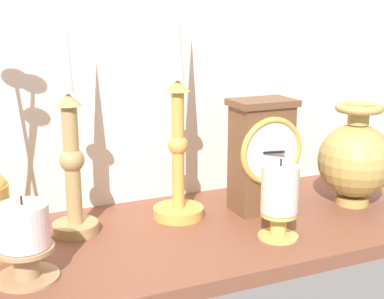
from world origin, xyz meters
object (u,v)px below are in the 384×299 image
mantel_clock (262,155)px  brass_vase_bulbous (355,159)px  pillar_candle_near_clock (280,198)px  candlestick_tall_left (72,158)px  pillar_candle_front (25,239)px  candlestick_tall_center (178,141)px

mantel_clock → brass_vase_bulbous: (17.98, -3.96, -1.75)cm
brass_vase_bulbous → pillar_candle_near_clock: size_ratio=1.46×
mantel_clock → candlestick_tall_left: 33.91cm
candlestick_tall_left → pillar_candle_front: (-9.50, -13.19, -7.10)cm
candlestick_tall_center → pillar_candle_front: (-27.98, -13.03, -8.20)cm
brass_vase_bulbous → pillar_candle_near_clock: (-21.75, -7.92, -2.16)cm
mantel_clock → pillar_candle_near_clock: size_ratio=1.56×
candlestick_tall_center → pillar_candle_front: 31.93cm
candlestick_tall_left → brass_vase_bulbous: size_ratio=2.00×
candlestick_tall_left → brass_vase_bulbous: bearing=-8.1°
pillar_candle_front → pillar_candle_near_clock: size_ratio=0.90×
pillar_candle_front → candlestick_tall_left: bearing=54.3°
candlestick_tall_center → pillar_candle_front: candlestick_tall_center is taller
candlestick_tall_center → pillar_candle_front: size_ratio=3.58×
candlestick_tall_center → mantel_clock: bearing=-12.0°
candlestick_tall_center → brass_vase_bulbous: size_ratio=2.21×
brass_vase_bulbous → pillar_candle_near_clock: 23.25cm
pillar_candle_near_clock → mantel_clock: bearing=72.4°
pillar_candle_front → pillar_candle_near_clock: (39.39, -2.06, 1.00)cm
candlestick_tall_center → candlestick_tall_left: bearing=179.5°
pillar_candle_front → pillar_candle_near_clock: bearing=-3.0°
mantel_clock → pillar_candle_near_clock: 13.06cm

